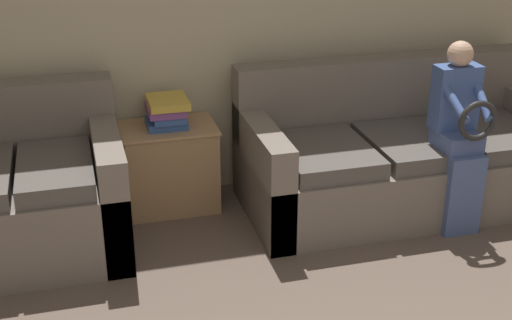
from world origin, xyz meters
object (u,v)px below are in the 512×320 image
object	(u,v)px
child_left_seated	(460,130)
book_stack	(167,112)
side_shelf	(170,166)
couch_main	(400,156)

from	to	relation	value
child_left_seated	book_stack	bearing A→B (deg)	157.12
book_stack	child_left_seated	bearing A→B (deg)	-22.88
child_left_seated	book_stack	world-z (taller)	child_left_seated
child_left_seated	side_shelf	distance (m)	1.86
child_left_seated	side_shelf	size ratio (longest dim) A/B	1.91
couch_main	child_left_seated	bearing A→B (deg)	-66.98
child_left_seated	book_stack	size ratio (longest dim) A/B	3.82
couch_main	child_left_seated	distance (m)	0.55
couch_main	child_left_seated	world-z (taller)	child_left_seated
couch_main	book_stack	bearing A→B (deg)	168.60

